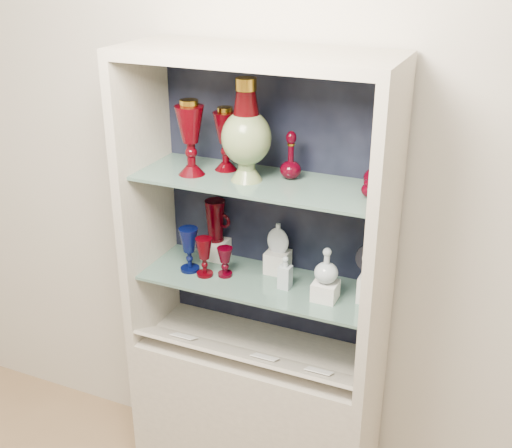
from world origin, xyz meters
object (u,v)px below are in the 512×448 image
at_px(ruby_decanter_a, 291,152).
at_px(flat_flask, 278,237).
at_px(lidded_bowl, 372,186).
at_px(clear_round_decanter, 326,266).
at_px(cameo_medallion, 372,260).
at_px(clear_square_bottle, 285,272).
at_px(ruby_goblet_tall, 204,257).
at_px(ruby_pitcher, 215,221).
at_px(enamel_urn, 246,131).
at_px(ruby_goblet_small, 225,262).
at_px(ruby_decanter_b, 378,160).
at_px(cobalt_goblet, 189,250).
at_px(pedestal_lamp_left, 190,138).
at_px(pedestal_lamp_right, 226,139).

distance_m(ruby_decanter_a, flat_flask, 0.37).
xyz_separation_m(lidded_bowl, clear_round_decanter, (-0.14, -0.02, -0.32)).
bearing_deg(cameo_medallion, clear_square_bottle, 171.05).
height_order(ruby_goblet_tall, clear_round_decanter, clear_round_decanter).
relative_size(ruby_goblet_tall, ruby_pitcher, 0.91).
relative_size(enamel_urn, ruby_goblet_small, 3.04).
bearing_deg(ruby_decanter_b, flat_flask, 176.99).
height_order(cobalt_goblet, flat_flask, flat_flask).
distance_m(ruby_goblet_tall, ruby_goblet_small, 0.08).
relative_size(enamel_urn, ruby_pitcher, 2.10).
relative_size(pedestal_lamp_left, enamel_urn, 0.76).
xyz_separation_m(pedestal_lamp_right, ruby_decanter_a, (0.26, 0.00, -0.02)).
xyz_separation_m(pedestal_lamp_left, flat_flask, (0.30, 0.14, -0.41)).
relative_size(ruby_goblet_tall, cameo_medallion, 1.14).
distance_m(cobalt_goblet, clear_round_decanter, 0.57).
distance_m(cobalt_goblet, clear_square_bottle, 0.41).
bearing_deg(ruby_goblet_tall, clear_square_bottle, 5.79).
height_order(ruby_decanter_b, cameo_medallion, ruby_decanter_b).
relative_size(ruby_pitcher, flat_flask, 1.40).
bearing_deg(cameo_medallion, pedestal_lamp_right, 161.82).
relative_size(ruby_decanter_b, ruby_goblet_small, 1.76).
xyz_separation_m(clear_round_decanter, cameo_medallion, (0.15, 0.05, 0.03)).
bearing_deg(lidded_bowl, clear_square_bottle, -179.40).
relative_size(clear_round_decanter, cameo_medallion, 0.94).
distance_m(enamel_urn, cobalt_goblet, 0.57).
bearing_deg(cameo_medallion, cobalt_goblet, 169.40).
bearing_deg(ruby_goblet_tall, ruby_pitcher, 100.55).
distance_m(clear_square_bottle, clear_round_decanter, 0.18).
height_order(pedestal_lamp_right, ruby_goblet_small, pedestal_lamp_right).
bearing_deg(pedestal_lamp_left, ruby_goblet_tall, -4.84).
distance_m(pedestal_lamp_left, cameo_medallion, 0.80).
relative_size(ruby_goblet_small, clear_square_bottle, 0.91).
xyz_separation_m(pedestal_lamp_left, ruby_decanter_a, (0.36, 0.10, -0.04)).
height_order(pedestal_lamp_left, clear_square_bottle, pedestal_lamp_left).
bearing_deg(cobalt_goblet, pedestal_lamp_right, 34.46).
bearing_deg(clear_round_decanter, ruby_decanter_a, 153.24).
bearing_deg(cameo_medallion, ruby_goblet_tall, 171.13).
distance_m(lidded_bowl, flat_flask, 0.50).
distance_m(ruby_decanter_b, ruby_goblet_tall, 0.78).
bearing_deg(flat_flask, lidded_bowl, -15.07).
distance_m(ruby_decanter_a, ruby_decanter_b, 0.32).
height_order(enamel_urn, ruby_pitcher, enamel_urn).
relative_size(ruby_goblet_small, flat_flask, 0.97).
bearing_deg(lidded_bowl, ruby_goblet_tall, -176.70).
bearing_deg(cobalt_goblet, ruby_decanter_b, 8.74).
bearing_deg(flat_flask, ruby_decanter_b, -2.46).
xyz_separation_m(ruby_decanter_b, cobalt_goblet, (-0.71, -0.11, -0.44)).
relative_size(pedestal_lamp_right, ruby_pitcher, 1.37).
distance_m(pedestal_lamp_left, clear_round_decanter, 0.69).
xyz_separation_m(ruby_goblet_small, ruby_pitcher, (-0.11, 0.13, 0.11)).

